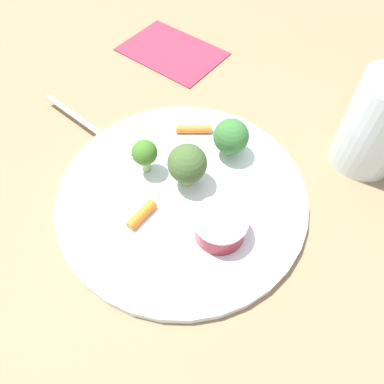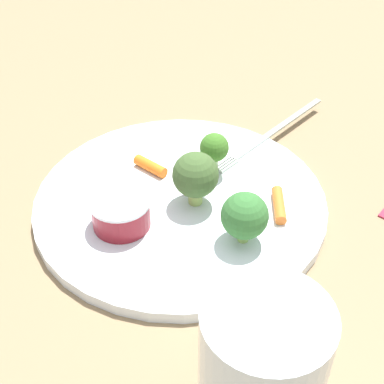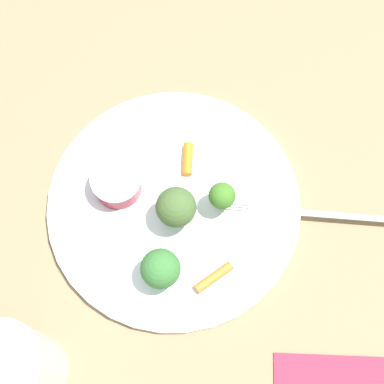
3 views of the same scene
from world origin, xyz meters
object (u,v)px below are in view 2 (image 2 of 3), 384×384
object	(u,v)px
broccoli_floret_1	(214,148)
carrot_stick_1	(279,205)
carrot_stick_0	(149,167)
fork	(270,134)
plate	(180,202)
broccoli_floret_2	(245,216)
broccoli_floret_0	(196,176)
sauce_cup	(120,212)
drinking_glass	(261,375)

from	to	relation	value
broccoli_floret_1	carrot_stick_1	size ratio (longest dim) A/B	1.02
carrot_stick_0	fork	world-z (taller)	carrot_stick_0
plate	broccoli_floret_2	size ratio (longest dim) A/B	5.67
broccoli_floret_0	broccoli_floret_2	bearing A→B (deg)	-86.69
sauce_cup	broccoli_floret_2	distance (m)	0.12
plate	fork	world-z (taller)	fork
broccoli_floret_2	fork	bearing A→B (deg)	39.89
plate	broccoli_floret_2	distance (m)	0.09
broccoli_floret_0	fork	distance (m)	0.15
fork	sauce_cup	bearing A→B (deg)	-171.94
broccoli_floret_2	carrot_stick_0	xyz separation A→B (m)	(-0.01, 0.14, -0.02)
drinking_glass	plate	bearing A→B (deg)	67.70
drinking_glass	broccoli_floret_1	bearing A→B (deg)	58.55
plate	broccoli_floret_2	world-z (taller)	broccoli_floret_2
plate	broccoli_floret_0	bearing A→B (deg)	-60.52
broccoli_floret_0	broccoli_floret_2	size ratio (longest dim) A/B	1.10
broccoli_floret_2	drinking_glass	size ratio (longest dim) A/B	0.43
fork	broccoli_floret_2	bearing A→B (deg)	-140.11
broccoli_floret_1	carrot_stick_0	distance (m)	0.07
sauce_cup	carrot_stick_1	bearing A→B (deg)	-27.90
broccoli_floret_0	fork	xyz separation A→B (m)	(0.14, 0.05, -0.03)
carrot_stick_1	fork	world-z (taller)	carrot_stick_1
sauce_cup	carrot_stick_0	world-z (taller)	sauce_cup
sauce_cup	drinking_glass	size ratio (longest dim) A/B	0.48
sauce_cup	fork	xyz separation A→B (m)	(0.22, 0.03, -0.01)
carrot_stick_0	plate	bearing A→B (deg)	-88.10
plate	fork	size ratio (longest dim) A/B	1.49
broccoli_floret_2	drinking_glass	distance (m)	0.17
plate	broccoli_floret_2	bearing A→B (deg)	-81.68
broccoli_floret_1	fork	world-z (taller)	broccoli_floret_1
fork	drinking_glass	distance (m)	0.35
plate	carrot_stick_0	xyz separation A→B (m)	(-0.00, 0.05, 0.01)
carrot_stick_1	drinking_glass	distance (m)	0.22
broccoli_floret_2	fork	world-z (taller)	broccoli_floret_2
carrot_stick_0	fork	distance (m)	0.15
sauce_cup	broccoli_floret_1	size ratio (longest dim) A/B	1.21
broccoli_floret_0	broccoli_floret_1	bearing A→B (deg)	32.25
carrot_stick_0	fork	size ratio (longest dim) A/B	0.20
broccoli_floret_1	carrot_stick_1	bearing A→B (deg)	-79.45
carrot_stick_0	carrot_stick_1	xyz separation A→B (m)	(0.07, -0.13, -0.00)
broccoli_floret_0	plate	bearing A→B (deg)	119.48
broccoli_floret_0	drinking_glass	bearing A→B (deg)	-115.60
broccoli_floret_1	carrot_stick_1	xyz separation A→B (m)	(0.02, -0.08, -0.03)
broccoli_floret_0	fork	bearing A→B (deg)	18.09
broccoli_floret_0	carrot_stick_0	world-z (taller)	broccoli_floret_0
carrot_stick_0	fork	xyz separation A→B (m)	(0.15, -0.02, -0.00)
broccoli_floret_0	fork	world-z (taller)	broccoli_floret_0
plate	carrot_stick_0	bearing A→B (deg)	91.90
sauce_cup	carrot_stick_0	xyz separation A→B (m)	(0.06, 0.05, -0.01)
broccoli_floret_0	drinking_glass	xyz separation A→B (m)	(-0.10, -0.20, 0.01)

